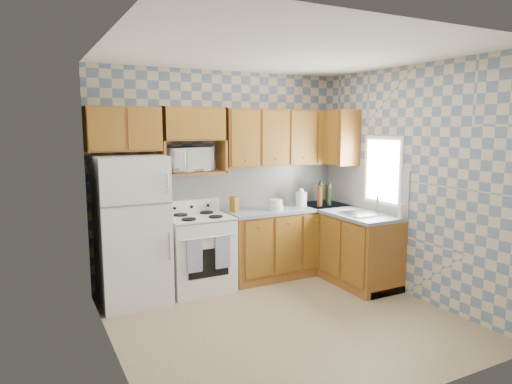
{
  "coord_description": "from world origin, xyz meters",
  "views": [
    {
      "loc": [
        -2.34,
        -3.87,
        2.01
      ],
      "look_at": [
        0.05,
        0.75,
        1.25
      ],
      "focal_mm": 32.0,
      "sensor_mm": 36.0,
      "label": 1
    }
  ],
  "objects_px": {
    "stove_body": "(199,254)",
    "refrigerator": "(132,230)",
    "electric_kettle": "(301,199)",
    "microwave": "(187,159)"
  },
  "relations": [
    {
      "from": "electric_kettle",
      "to": "stove_body",
      "type": "bearing_deg",
      "value": -179.47
    },
    {
      "from": "electric_kettle",
      "to": "refrigerator",
      "type": "bearing_deg",
      "value": -179.03
    },
    {
      "from": "refrigerator",
      "to": "microwave",
      "type": "xyz_separation_m",
      "value": [
        0.75,
        0.21,
        0.76
      ]
    },
    {
      "from": "stove_body",
      "to": "electric_kettle",
      "type": "relative_size",
      "value": 4.69
    },
    {
      "from": "refrigerator",
      "to": "microwave",
      "type": "height_order",
      "value": "microwave"
    },
    {
      "from": "refrigerator",
      "to": "electric_kettle",
      "type": "relative_size",
      "value": 8.75
    },
    {
      "from": "microwave",
      "to": "refrigerator",
      "type": "bearing_deg",
      "value": -177.44
    },
    {
      "from": "stove_body",
      "to": "refrigerator",
      "type": "bearing_deg",
      "value": -178.22
    },
    {
      "from": "refrigerator",
      "to": "electric_kettle",
      "type": "distance_m",
      "value": 2.31
    },
    {
      "from": "microwave",
      "to": "electric_kettle",
      "type": "relative_size",
      "value": 2.83
    }
  ]
}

